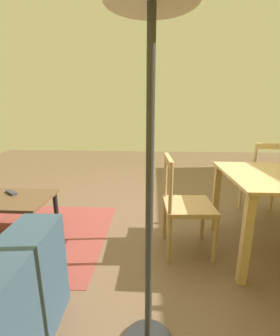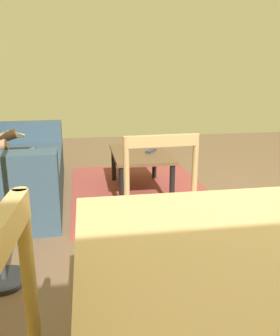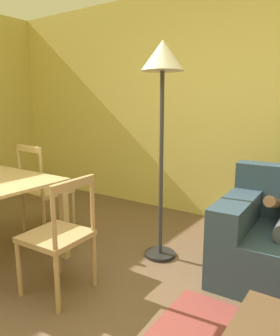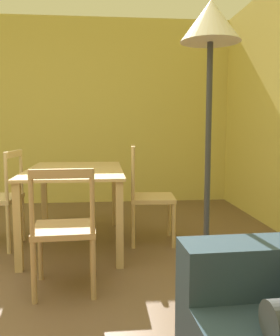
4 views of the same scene
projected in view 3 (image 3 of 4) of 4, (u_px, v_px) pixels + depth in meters
wall_back at (227, 106)px, 3.68m from camera, size 6.95×0.12×2.70m
dining_chair_near_wall at (45, 191)px, 3.46m from camera, size 0.45×0.45×0.96m
dining_chair_facing_couch at (59, 236)px, 2.31m from camera, size 0.44×0.44×0.87m
floor_lamp at (162, 77)px, 2.65m from camera, size 0.36×0.36×1.88m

